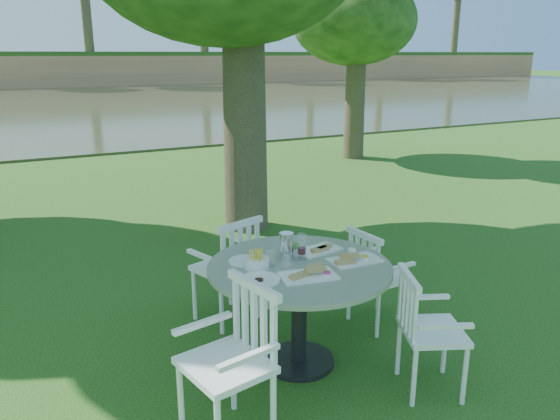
{
  "coord_description": "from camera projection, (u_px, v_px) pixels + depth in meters",
  "views": [
    {
      "loc": [
        -2.44,
        -4.48,
        2.37
      ],
      "look_at": [
        0.0,
        0.2,
        0.85
      ],
      "focal_mm": 35.0,
      "sensor_mm": 36.0,
      "label": 1
    }
  ],
  "objects": [
    {
      "name": "chair_sw",
      "position": [
        239.0,
        349.0,
        3.39
      ],
      "size": [
        0.57,
        0.59,
        1.02
      ],
      "rotation": [
        0.0,
        0.0,
        -1.38
      ],
      "color": "white",
      "rests_on": "ground"
    },
    {
      "name": "chair_nw",
      "position": [
        232.0,
        263.0,
        4.85
      ],
      "size": [
        0.62,
        0.59,
        0.98
      ],
      "rotation": [
        0.0,
        0.0,
        -2.83
      ],
      "color": "white",
      "rests_on": "ground"
    },
    {
      "name": "chair_ne",
      "position": [
        372.0,
        271.0,
        4.8
      ],
      "size": [
        0.45,
        0.48,
        0.9
      ],
      "rotation": [
        0.0,
        0.0,
        -4.64
      ],
      "color": "white",
      "rests_on": "ground"
    },
    {
      "name": "chair_se",
      "position": [
        421.0,
        323.0,
        3.86
      ],
      "size": [
        0.57,
        0.59,
        0.9
      ],
      "rotation": [
        0.0,
        0.0,
        1.15
      ],
      "color": "white",
      "rests_on": "ground"
    },
    {
      "name": "river",
      "position": [
        52.0,
        107.0,
        25.16
      ],
      "size": [
        100.0,
        28.0,
        0.12
      ],
      "primitive_type": "cube",
      "color": "#333821",
      "rests_on": "ground"
    },
    {
      "name": "ground",
      "position": [
        289.0,
        295.0,
        5.56
      ],
      "size": [
        140.0,
        140.0,
        0.0
      ],
      "primitive_type": "plane",
      "color": "#143B0C",
      "rests_on": "ground"
    },
    {
      "name": "tableware",
      "position": [
        291.0,
        258.0,
        4.12
      ],
      "size": [
        1.15,
        0.76,
        0.22
      ],
      "color": "white",
      "rests_on": "table"
    },
    {
      "name": "table",
      "position": [
        299.0,
        285.0,
        4.15
      ],
      "size": [
        1.39,
        1.39,
        0.84
      ],
      "color": "black",
      "rests_on": "ground"
    }
  ]
}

